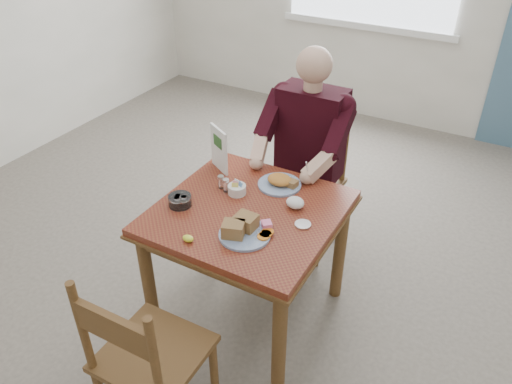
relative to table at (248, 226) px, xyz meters
The scene contains 14 objects.
floor 0.64m from the table, ahead, with size 6.00×6.00×0.00m, color #60564D.
lemon_wedge 0.40m from the table, 107.44° to the right, with size 0.06×0.04×0.03m, color yellow.
napkin 0.28m from the table, 32.09° to the left, with size 0.10×0.08×0.06m, color white.
metal_dish 0.33m from the table, ahead, with size 0.08×0.08×0.01m, color silver.
table is the anchor object (origin of this frame).
chair_far 0.81m from the table, 90.00° to the left, with size 0.42×0.42×0.95m.
chair_near 0.85m from the table, 91.23° to the right, with size 0.43×0.43×0.95m.
diner 0.73m from the table, 90.00° to the left, with size 0.53×0.56×1.39m.
near_plate 0.25m from the table, 66.15° to the right, with size 0.29×0.29×0.08m.
far_plate 0.31m from the table, 80.70° to the left, with size 0.27×0.27×0.06m.
caddy 0.21m from the table, 142.56° to the left, with size 0.12×0.12×0.07m.
shakers 0.27m from the table, 155.94° to the left, with size 0.09×0.06×0.08m.
creamer 0.38m from the table, 156.10° to the right, with size 0.15×0.15×0.06m.
menu 0.50m from the table, 142.26° to the left, with size 0.16×0.10×0.26m.
Camera 1 is at (1.06, -1.80, 2.24)m, focal length 35.00 mm.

